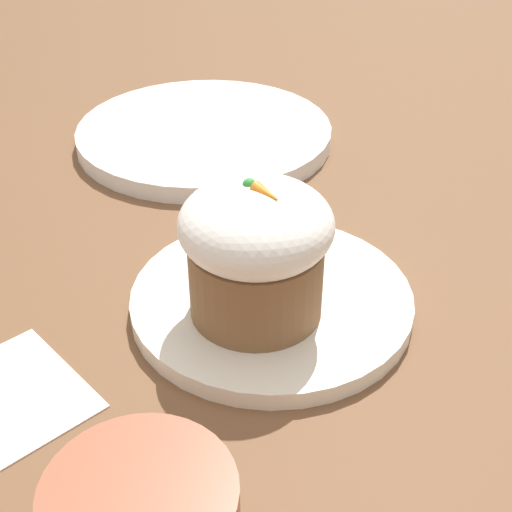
% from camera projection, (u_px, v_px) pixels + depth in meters
% --- Properties ---
extents(ground_plane, '(4.00, 4.00, 0.00)m').
position_uv_depth(ground_plane, '(271.00, 307.00, 0.54)').
color(ground_plane, brown).
extents(dessert_plate, '(0.21, 0.21, 0.01)m').
position_uv_depth(dessert_plate, '(271.00, 300.00, 0.53)').
color(dessert_plate, white).
rests_on(dessert_plate, ground_plane).
extents(carrot_cake, '(0.11, 0.11, 0.10)m').
position_uv_depth(carrot_cake, '(256.00, 249.00, 0.48)').
color(carrot_cake, brown).
rests_on(carrot_cake, dessert_plate).
extents(spoon, '(0.07, 0.13, 0.01)m').
position_uv_depth(spoon, '(289.00, 291.00, 0.53)').
color(spoon, '#B7B7BC').
rests_on(spoon, dessert_plate).
extents(side_plate, '(0.27, 0.27, 0.02)m').
position_uv_depth(side_plate, '(204.00, 134.00, 0.77)').
color(side_plate, white).
rests_on(side_plate, ground_plane).
extents(paper_napkin, '(0.10, 0.09, 0.00)m').
position_uv_depth(paper_napkin, '(9.00, 396.00, 0.46)').
color(paper_napkin, white).
rests_on(paper_napkin, ground_plane).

